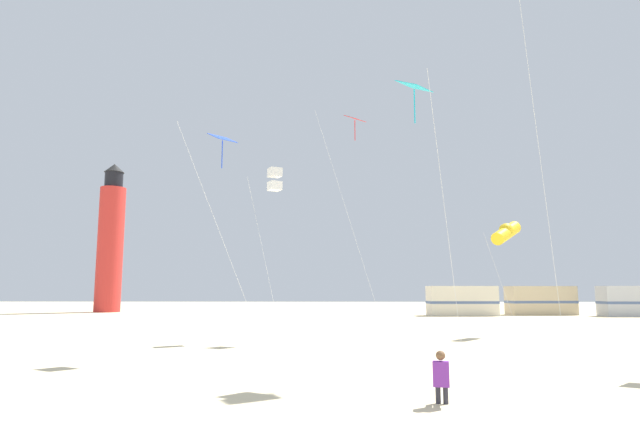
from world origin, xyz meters
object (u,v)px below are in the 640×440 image
object	(u,v)px
kite_diamond_scarlet	(354,128)
rv_van_tan	(540,301)
kite_diamond_blue	(222,146)
kite_flyer_standing	(441,377)
kite_diamond_cyan	(416,97)
kite_box_white	(275,180)
rv_van_cream	(462,301)
rv_van_silver	(637,301)
lighthouse_distant	(111,242)
kite_tube_gold	(506,232)

from	to	relation	value
kite_diamond_scarlet	rv_van_tan	bearing A→B (deg)	52.93
kite_diamond_blue	kite_diamond_scarlet	world-z (taller)	kite_diamond_scarlet
kite_flyer_standing	kite_diamond_cyan	distance (m)	8.83
kite_box_white	rv_van_cream	bearing A→B (deg)	58.15
rv_van_cream	kite_diamond_cyan	bearing A→B (deg)	-108.71
kite_diamond_scarlet	rv_van_silver	size ratio (longest dim) A/B	1.80
lighthouse_distant	rv_van_silver	bearing A→B (deg)	-8.72
rv_van_cream	lighthouse_distant	bearing A→B (deg)	165.88
kite_diamond_blue	rv_van_silver	xyz separation A→B (m)	(32.57, 30.16, -6.55)
kite_diamond_cyan	kite_tube_gold	xyz separation A→B (m)	(6.85, 12.68, -2.87)
rv_van_tan	kite_box_white	bearing A→B (deg)	-136.59
kite_diamond_cyan	kite_diamond_scarlet	bearing A→B (deg)	97.47
kite_box_white	kite_tube_gold	size ratio (longest dim) A/B	1.37
kite_diamond_scarlet	lighthouse_distant	xyz separation A→B (m)	(-26.17, 31.16, -3.07)
lighthouse_distant	rv_van_cream	size ratio (longest dim) A/B	2.56
kite_tube_gold	rv_van_silver	xyz separation A→B (m)	(18.88, 21.20, -4.16)
kite_diamond_cyan	rv_van_tan	distance (m)	41.23
kite_flyer_standing	kite_diamond_scarlet	distance (m)	18.25
kite_diamond_blue	lighthouse_distant	xyz separation A→B (m)	(-20.76, 38.34, -0.10)
kite_flyer_standing	rv_van_silver	xyz separation A→B (m)	(26.05, 38.01, 0.78)
rv_van_tan	rv_van_silver	distance (m)	8.26
kite_tube_gold	rv_van_silver	world-z (taller)	kite_tube_gold
kite_flyer_standing	kite_tube_gold	xyz separation A→B (m)	(7.17, 16.80, 4.93)
kite_box_white	kite_diamond_blue	size ratio (longest dim) A/B	1.01
kite_diamond_scarlet	lighthouse_distant	bearing A→B (deg)	130.03
kite_flyer_standing	kite_box_white	bearing A→B (deg)	-57.74
kite_flyer_standing	rv_van_silver	world-z (taller)	rv_van_silver
kite_box_white	rv_van_silver	bearing A→B (deg)	37.22
rv_van_tan	kite_diamond_blue	bearing A→B (deg)	-132.01
kite_diamond_blue	lighthouse_distant	world-z (taller)	lighthouse_distant
kite_flyer_standing	kite_diamond_blue	xyz separation A→B (m)	(-6.51, 7.85, 7.33)
kite_flyer_standing	kite_box_white	xyz separation A→B (m)	(-5.20, 14.26, 7.38)
kite_diamond_scarlet	kite_tube_gold	world-z (taller)	kite_diamond_scarlet
kite_tube_gold	kite_diamond_scarlet	bearing A→B (deg)	-167.88
kite_tube_gold	rv_van_cream	distance (m)	22.63
kite_box_white	lighthouse_distant	world-z (taller)	lighthouse_distant
kite_diamond_blue	lighthouse_distant	distance (m)	43.60
kite_diamond_cyan	kite_tube_gold	size ratio (longest dim) A/B	1.44
kite_diamond_blue	kite_diamond_scarlet	size ratio (longest dim) A/B	0.73
lighthouse_distant	kite_box_white	bearing A→B (deg)	-55.34
kite_tube_gold	lighthouse_distant	xyz separation A→B (m)	(-34.45, 29.39, 2.29)
kite_flyer_standing	kite_diamond_blue	world-z (taller)	kite_diamond_blue
kite_box_white	kite_flyer_standing	bearing A→B (deg)	-69.96
kite_diamond_cyan	rv_van_silver	xyz separation A→B (m)	(25.73, 33.88, -7.03)
rv_van_cream	kite_diamond_blue	bearing A→B (deg)	-121.17
kite_diamond_cyan	kite_box_white	bearing A→B (deg)	118.61
lighthouse_distant	rv_van_silver	size ratio (longest dim) A/B	2.59
kite_tube_gold	lighthouse_distant	bearing A→B (deg)	139.54
kite_flyer_standing	rv_van_tan	bearing A→B (deg)	-101.94
kite_diamond_cyan	lighthouse_distant	world-z (taller)	lighthouse_distant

